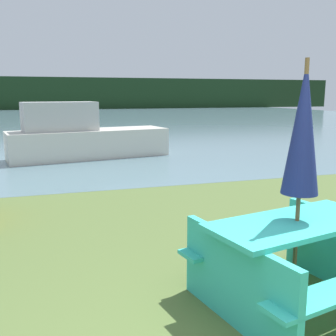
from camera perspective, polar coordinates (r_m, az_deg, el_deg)
water at (r=32.64m, az=-14.80°, el=7.01°), size 60.00×50.00×0.00m
far_treeline at (r=52.57m, az=-15.92°, el=10.39°), size 80.00×1.60×4.00m
picnic_table_teal at (r=3.73m, az=17.94°, el=-12.00°), size 1.85×1.68×0.79m
umbrella_navy at (r=3.47m, az=19.00°, el=5.34°), size 0.31×0.31×2.16m
boat at (r=11.91m, az=-12.26°, el=4.34°), size 4.80×2.09×1.66m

